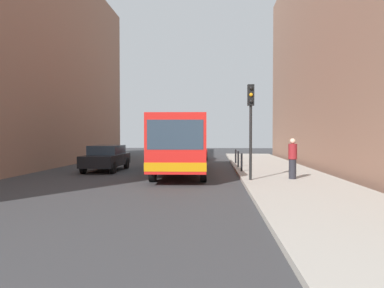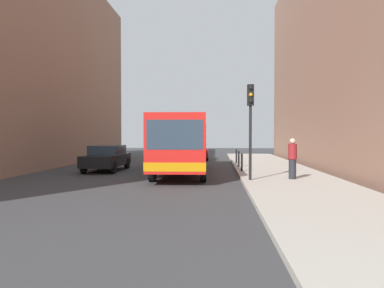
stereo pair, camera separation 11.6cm
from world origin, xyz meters
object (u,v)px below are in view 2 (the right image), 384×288
at_px(traffic_light, 250,114).
at_px(bollard_far, 236,156).
at_px(bus, 183,141).
at_px(pedestrian_near_signal, 292,159).
at_px(bollard_near, 242,162).
at_px(car_beside_bus, 107,157).
at_px(bollard_mid, 239,159).
at_px(car_behind_bus, 196,150).

bearing_deg(traffic_light, bollard_far, 90.63).
bearing_deg(bus, pedestrian_near_signal, 141.81).
height_order(bus, bollard_near, bus).
bearing_deg(car_beside_bus, bollard_mid, -169.51).
bearing_deg(traffic_light, pedestrian_near_signal, 14.32).
bearing_deg(traffic_light, car_behind_bus, 102.14).
bearing_deg(car_beside_bus, bus, 171.47).
bearing_deg(car_behind_bus, bollard_mid, 106.03).
bearing_deg(bollard_far, pedestrian_near_signal, -77.00).
relative_size(bollard_mid, bollard_far, 1.00).
bearing_deg(car_beside_bus, bollard_far, -152.10).
distance_m(car_behind_bus, bollard_mid, 8.90).
distance_m(traffic_light, pedestrian_near_signal, 2.76).
bearing_deg(pedestrian_near_signal, bollard_near, -95.30).
distance_m(bollard_far, pedestrian_near_signal, 8.84).
distance_m(car_beside_bus, bollard_mid, 7.87).
relative_size(car_behind_bus, pedestrian_near_signal, 2.53).
height_order(bus, car_behind_bus, bus).
xyz_separation_m(car_behind_bus, bollard_far, (3.08, -5.68, -0.16)).
bearing_deg(car_beside_bus, bollard_near, 170.93).
bearing_deg(bus, car_behind_bus, -92.53).
bearing_deg(pedestrian_near_signal, car_beside_bus, -61.37).
xyz_separation_m(car_behind_bus, pedestrian_near_signal, (5.06, -14.29, 0.26)).
distance_m(bollard_mid, pedestrian_near_signal, 6.28).
bearing_deg(bus, bollard_mid, -148.36).
bearing_deg(bollard_near, car_beside_bus, 171.04).
xyz_separation_m(car_behind_bus, traffic_light, (3.18, -14.77, 2.22)).
bearing_deg(car_beside_bus, traffic_light, 147.50).
relative_size(traffic_light, bollard_near, 4.32).
relative_size(car_beside_bus, pedestrian_near_signal, 2.46).
bearing_deg(bus, car_beside_bus, -10.26).
xyz_separation_m(car_beside_bus, bollard_far, (7.74, 4.12, -0.16)).
xyz_separation_m(traffic_light, bollard_mid, (-0.10, 6.42, -2.38)).
bearing_deg(car_beside_bus, pedestrian_near_signal, 155.10).
xyz_separation_m(bollard_mid, bollard_far, (0.00, 2.67, 0.00)).
xyz_separation_m(car_behind_bus, bollard_mid, (3.08, -8.35, -0.16)).
distance_m(traffic_light, bollard_near, 4.44).
height_order(bollard_mid, bollard_far, same).
bearing_deg(pedestrian_near_signal, car_behind_bus, -107.07).
relative_size(traffic_light, bollard_far, 4.32).
bearing_deg(bollard_near, bollard_far, 90.00).
height_order(bollard_near, bollard_mid, same).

